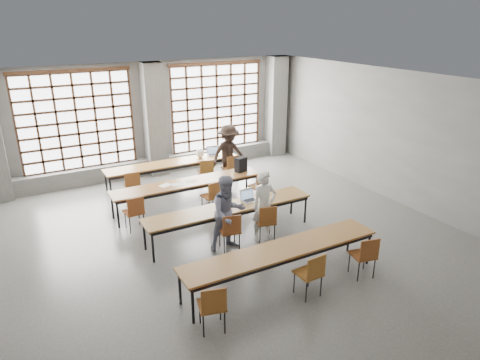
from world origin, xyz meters
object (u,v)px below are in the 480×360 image
at_px(desk_row_b, 188,184).
at_px(chair_near_mid, 311,271).
at_px(student_back, 229,154).
at_px(backpack, 241,165).
at_px(chair_near_left, 213,304).
at_px(red_pouch, 212,302).
at_px(chair_back_right, 231,166).
at_px(chair_front_left, 230,228).
at_px(desk_row_c, 230,209).
at_px(plastic_bag, 200,153).
at_px(chair_back_left, 132,183).
at_px(laptop_back, 213,153).
at_px(chair_mid_right, 260,184).
at_px(desk_row_d, 282,252).
at_px(chair_mid_left, 135,210).
at_px(student_female, 228,213).
at_px(mouse, 266,198).
at_px(green_box, 226,204).
at_px(phone, 239,206).
at_px(chair_mid_centre, 213,194).
at_px(student_male, 264,206).
at_px(chair_near_right, 365,253).
at_px(chair_back_mid, 206,170).
at_px(chair_front_right, 266,219).
at_px(laptop_front, 248,198).
at_px(desk_row_a, 173,164).

height_order(desk_row_b, chair_near_mid, chair_near_mid).
relative_size(student_back, backpack, 4.44).
relative_size(chair_near_left, red_pouch, 4.40).
height_order(chair_back_right, chair_front_left, same).
bearing_deg(desk_row_c, plastic_bag, 76.51).
distance_m(chair_back_left, laptop_back, 2.88).
bearing_deg(chair_mid_right, desk_row_c, -140.84).
height_order(desk_row_d, backpack, backpack).
bearing_deg(chair_mid_left, chair_mid_right, 0.01).
relative_size(student_female, mouse, 17.08).
height_order(chair_mid_left, plastic_bag, plastic_bag).
bearing_deg(green_box, student_back, 61.82).
height_order(laptop_back, mouse, laptop_back).
bearing_deg(chair_near_mid, phone, 90.07).
bearing_deg(desk_row_d, chair_mid_centre, 86.87).
relative_size(green_box, backpack, 0.62).
relative_size(chair_mid_right, student_female, 0.53).
bearing_deg(chair_back_left, chair_front_left, -72.95).
bearing_deg(green_box, student_male, -41.74).
bearing_deg(student_back, chair_back_left, 178.79).
height_order(chair_near_mid, backpack, backpack).
bearing_deg(chair_near_right, chair_back_right, 88.78).
distance_m(laptop_back, plastic_bag, 0.47).
bearing_deg(chair_mid_left, student_back, 28.42).
bearing_deg(green_box, mouse, -5.71).
bearing_deg(chair_back_right, student_back, 91.48).
xyz_separation_m(desk_row_b, mouse, (1.20, -1.92, 0.08)).
xyz_separation_m(chair_mid_right, chair_near_right, (-0.10, -4.04, 0.00)).
bearing_deg(student_female, chair_back_left, 108.45).
bearing_deg(chair_mid_right, chair_back_left, 150.06).
relative_size(desk_row_b, chair_mid_right, 4.55).
bearing_deg(chair_near_left, backpack, 56.76).
xyz_separation_m(chair_mid_right, student_male, (-0.97, -1.78, 0.27)).
xyz_separation_m(student_male, phone, (-0.42, 0.40, -0.07)).
bearing_deg(mouse, green_box, 174.29).
height_order(chair_front_left, red_pouch, chair_front_left).
bearing_deg(desk_row_d, chair_near_left, -159.97).
bearing_deg(laptop_back, plastic_bag, -172.78).
distance_m(chair_back_mid, backpack, 1.26).
xyz_separation_m(chair_back_mid, plastic_bag, (0.12, 0.68, 0.34)).
height_order(green_box, backpack, backpack).
relative_size(chair_front_right, chair_near_right, 1.00).
distance_m(chair_near_left, phone, 3.29).
height_order(chair_near_mid, red_pouch, chair_near_mid).
bearing_deg(laptop_front, laptop_back, 77.57).
bearing_deg(chair_back_right, red_pouch, -120.17).
bearing_deg(student_female, chair_near_mid, -77.37).
xyz_separation_m(desk_row_a, mouse, (0.97, -3.65, 0.08)).
bearing_deg(chair_front_left, chair_near_left, -123.69).
xyz_separation_m(chair_near_mid, mouse, (0.77, 2.75, 0.21)).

